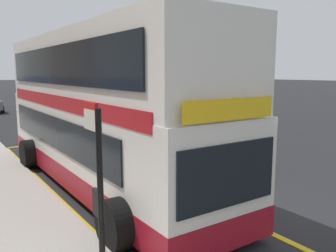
% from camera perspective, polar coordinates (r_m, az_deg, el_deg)
% --- Properties ---
extents(ground_plane, '(260.00, 260.00, 0.00)m').
position_cam_1_polar(ground_plane, '(37.95, -24.33, 2.97)').
color(ground_plane, black).
extents(double_decker_bus, '(3.19, 10.87, 4.40)m').
position_cam_1_polar(double_decker_bus, '(10.42, -11.25, 1.70)').
color(double_decker_bus, white).
rests_on(double_decker_bus, ground).
extents(bus_bay_markings, '(3.20, 13.56, 0.01)m').
position_cam_1_polar(bus_bay_markings, '(11.11, -11.20, -8.74)').
color(bus_bay_markings, gold).
rests_on(bus_bay_markings, ground).
extents(bus_stop_sign, '(0.09, 0.51, 2.76)m').
position_cam_1_polar(bus_stop_sign, '(5.14, -11.36, -9.10)').
color(bus_stop_sign, black).
rests_on(bus_stop_sign, pavement_near).
extents(parked_car_black_behind, '(2.09, 4.20, 1.62)m').
position_cam_1_polar(parked_car_black_behind, '(31.74, -13.84, 3.96)').
color(parked_car_black_behind, black).
rests_on(parked_car_black_behind, ground).
extents(parked_car_navy_distant, '(2.09, 4.20, 1.62)m').
position_cam_1_polar(parked_car_navy_distant, '(53.62, -22.03, 5.44)').
color(parked_car_navy_distant, navy).
rests_on(parked_car_navy_distant, ground).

